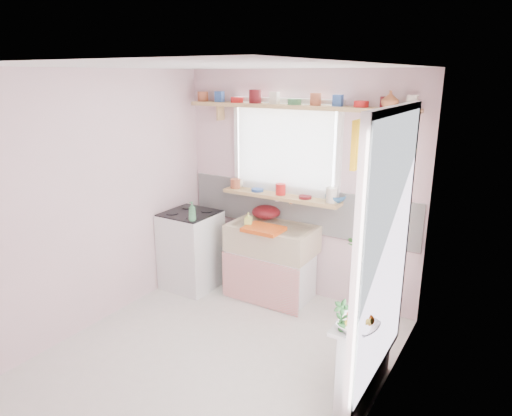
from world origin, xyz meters
The scene contains 19 objects.
room centered at (0.66, 0.86, 1.37)m, with size 3.20×3.20×3.20m.
sink_unit centered at (-0.15, 1.29, 0.43)m, with size 0.95×0.65×1.11m.
cooker centered at (-1.10, 1.05, 0.46)m, with size 0.58×0.58×0.93m.
radiator_ledge centered at (1.30, 0.20, 0.40)m, with size 0.22×0.95×0.78m.
windowsill centered at (-0.15, 1.48, 1.14)m, with size 1.40×0.22×0.04m, color tan.
pine_shelf centered at (0.00, 1.47, 2.12)m, with size 2.52×0.24×0.04m, color tan.
shelf_crockery centered at (0.00, 1.47, 2.20)m, with size 2.47×0.11×0.12m.
sill_crockery centered at (-0.15, 1.48, 1.22)m, with size 1.35×0.11×0.12m.
dish_tray centered at (-0.14, 1.10, 0.87)m, with size 0.41×0.30×0.04m, color #D54D12.
colander centered at (-0.34, 1.50, 0.93)m, with size 0.33×0.33×0.15m, color #5F1016.
jade_plant centered at (1.21, 0.60, 1.02)m, with size 0.44×0.38×0.49m, color #2D6126.
fruit_bowl centered at (1.33, -0.15, 0.81)m, with size 0.27×0.27×0.07m, color silver.
herb_pot centered at (1.23, -0.20, 0.89)m, with size 0.12×0.08×0.22m, color #2B6B2E.
soap_bottle_sink centered at (-0.34, 1.12, 0.93)m, with size 0.08×0.08×0.17m, color #D9E566.
sill_cup centered at (-0.73, 1.54, 1.21)m, with size 0.12×0.12×0.10m, color silver.
sill_bowl centered at (0.47, 1.54, 1.19)m, with size 0.22×0.22×0.07m, color #2F629A.
shelf_vase centered at (0.99, 1.41, 2.22)m, with size 0.15×0.15×0.16m, color #9D5730.
cooker_bottle centered at (-0.88, 0.83, 1.02)m, with size 0.08×0.08×0.21m, color #408153.
fruit centered at (1.34, -0.15, 0.87)m, with size 0.20×0.14×0.10m.
Camera 1 is at (2.16, -2.83, 2.44)m, focal length 32.00 mm.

